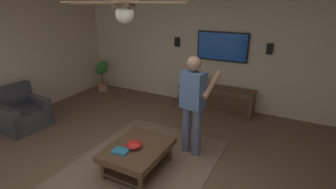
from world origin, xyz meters
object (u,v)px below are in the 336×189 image
(remote_white, at_px, (131,148))
(book, at_px, (121,151))
(armchair, at_px, (22,114))
(wall_speaker_left, at_px, (270,49))
(ceiling_fan, at_px, (123,6))
(potted_plant_tall, at_px, (102,72))
(wall_speaker_right, at_px, (177,42))
(person_standing, at_px, (193,101))
(coffee_table, at_px, (138,153))
(media_console, at_px, (216,99))
(tv, at_px, (222,47))
(bowl, at_px, (134,145))
(vase_round, at_px, (205,81))

(remote_white, xyz_separation_m, book, (-0.15, 0.06, 0.01))
(armchair, bearing_deg, wall_speaker_left, 38.99)
(wall_speaker_left, height_order, ceiling_fan, ceiling_fan)
(potted_plant_tall, relative_size, wall_speaker_right, 3.79)
(person_standing, relative_size, remote_white, 10.93)
(coffee_table, bearing_deg, media_console, -6.95)
(person_standing, distance_m, remote_white, 1.19)
(tv, relative_size, wall_speaker_left, 5.23)
(tv, bearing_deg, book, -8.08)
(tv, height_order, wall_speaker_left, tv)
(person_standing, bearing_deg, coffee_table, 157.72)
(person_standing, distance_m, ceiling_fan, 2.14)
(armchair, height_order, person_standing, person_standing)
(tv, xyz_separation_m, wall_speaker_right, (0.01, 1.12, 0.02))
(wall_speaker_right, bearing_deg, bowl, -165.62)
(ceiling_fan, bearing_deg, person_standing, -1.93)
(vase_round, bearing_deg, tv, -48.82)
(potted_plant_tall, xyz_separation_m, ceiling_fan, (-3.35, -3.37, 1.84))
(media_console, distance_m, ceiling_fan, 4.07)
(person_standing, bearing_deg, remote_white, 157.73)
(vase_round, distance_m, wall_speaker_right, 1.18)
(armchair, distance_m, vase_round, 3.91)
(vase_round, bearing_deg, remote_white, 177.81)
(potted_plant_tall, height_order, remote_white, potted_plant_tall)
(vase_round, bearing_deg, wall_speaker_left, -78.50)
(tv, bearing_deg, media_console, -0.00)
(coffee_table, distance_m, ceiling_fan, 2.27)
(armchair, bearing_deg, media_console, 43.93)
(wall_speaker_left, bearing_deg, potted_plant_tall, 95.37)
(bowl, relative_size, vase_round, 1.03)
(armchair, bearing_deg, ceiling_fan, -10.41)
(book, bearing_deg, ceiling_fan, -47.08)
(coffee_table, height_order, bowl, bowl)
(wall_speaker_left, bearing_deg, remote_white, 155.63)
(tv, xyz_separation_m, remote_white, (-3.03, 0.39, -1.02))
(person_standing, xyz_separation_m, wall_speaker_right, (2.16, 1.32, 0.52))
(bowl, bearing_deg, wall_speaker_left, -23.95)
(potted_plant_tall, xyz_separation_m, wall_speaker_left, (0.40, -4.21, 0.94))
(potted_plant_tall, distance_m, bowl, 3.89)
(bowl, relative_size, book, 1.03)
(vase_round, relative_size, wall_speaker_left, 1.00)
(person_standing, xyz_separation_m, bowl, (-0.86, 0.55, -0.48))
(media_console, height_order, ceiling_fan, ceiling_fan)
(remote_white, bearing_deg, wall_speaker_right, -157.06)
(bowl, distance_m, wall_speaker_left, 3.45)
(bowl, bearing_deg, media_console, -7.14)
(coffee_table, relative_size, media_console, 0.59)
(potted_plant_tall, bearing_deg, wall_speaker_right, -79.33)
(media_console, bearing_deg, remote_white, -7.90)
(tv, xyz_separation_m, bowl, (-3.00, 0.35, -0.99))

